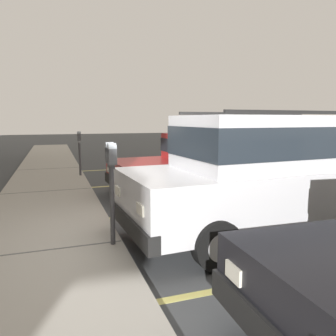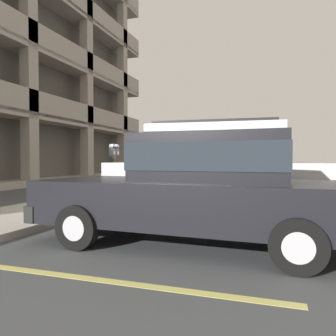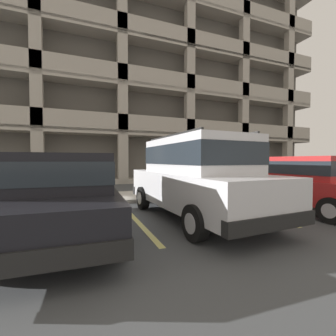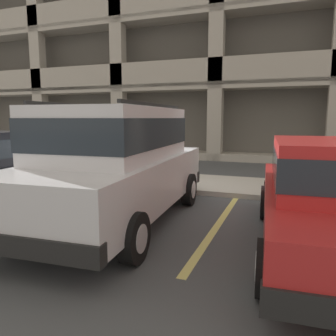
{
  "view_description": "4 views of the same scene",
  "coord_description": "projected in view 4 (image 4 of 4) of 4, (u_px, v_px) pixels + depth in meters",
  "views": [
    {
      "loc": [
        -4.62,
        1.09,
        1.91
      ],
      "look_at": [
        -0.06,
        -0.5,
        1.19
      ],
      "focal_mm": 35.0,
      "sensor_mm": 36.0,
      "label": 1
    },
    {
      "loc": [
        -7.52,
        -3.54,
        1.2
      ],
      "look_at": [
        -0.19,
        -1.13,
        1.0
      ],
      "focal_mm": 35.0,
      "sensor_mm": 36.0,
      "label": 2
    },
    {
      "loc": [
        -2.78,
        -7.18,
        1.43
      ],
      "look_at": [
        -0.27,
        -0.73,
        1.2
      ],
      "focal_mm": 24.0,
      "sensor_mm": 36.0,
      "label": 3
    },
    {
      "loc": [
        2.63,
        -7.1,
        1.8
      ],
      "look_at": [
        0.16,
        -0.44,
        0.72
      ],
      "focal_mm": 35.0,
      "sensor_mm": 36.0,
      "label": 4
    }
  ],
  "objects": [
    {
      "name": "dark_hatchback",
      "position": [
        335.0,
        196.0,
        4.18
      ],
      "size": [
        2.04,
        4.58,
        1.54
      ],
      "rotation": [
        0.0,
        0.0,
        0.07
      ],
      "color": "red",
      "rests_on": "ground_plane"
    },
    {
      "name": "parking_meter_near",
      "position": [
        170.0,
        143.0,
        7.92
      ],
      "size": [
        0.35,
        0.12,
        1.47
      ],
      "color": "#47474C",
      "rests_on": "sidewalk"
    },
    {
      "name": "parking_stall_lines",
      "position": [
        222.0,
        219.0,
        5.92
      ],
      "size": [
        12.58,
        4.8,
        0.01
      ],
      "color": "#DBD16B",
      "rests_on": "ground_plane"
    },
    {
      "name": "sidewalk",
      "position": [
        185.0,
        182.0,
        8.95
      ],
      "size": [
        40.0,
        2.2,
        0.12
      ],
      "color": "#ADA89E",
      "rests_on": "ground_plane"
    },
    {
      "name": "ground_plane",
      "position": [
        168.0,
        197.0,
        7.76
      ],
      "size": [
        80.0,
        80.0,
        0.1
      ],
      "color": "#444749"
    },
    {
      "name": "silver_suv",
      "position": [
        117.0,
        160.0,
        5.57
      ],
      "size": [
        2.21,
        4.88,
        2.03
      ],
      "rotation": [
        0.0,
        0.0,
        0.06
      ],
      "color": "silver",
      "rests_on": "ground_plane"
    }
  ]
}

